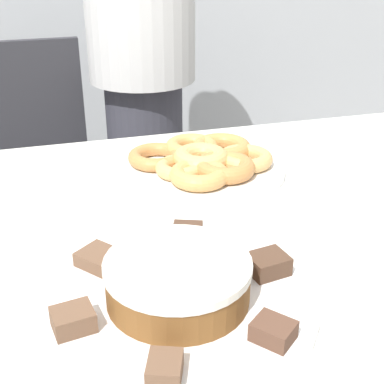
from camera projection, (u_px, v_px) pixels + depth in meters
name	position (u px, v px, depth m)	size (l,w,h in m)	color
table	(196.00, 273.00, 0.90)	(1.79, 0.98, 0.73)	silver
person_standing	(142.00, 60.00, 1.68)	(0.34, 0.34, 1.54)	#383842
office_chair_left	(34.00, 194.00, 1.73)	(0.45, 0.45, 0.87)	black
plate_cake	(178.00, 301.00, 0.71)	(0.37, 0.37, 0.01)	white
plate_donuts	(201.00, 170.00, 1.10)	(0.34, 0.34, 0.01)	white
frosted_cake	(178.00, 280.00, 0.69)	(0.19, 0.19, 0.06)	brown
lamington_0	(273.00, 331.00, 0.63)	(0.06, 0.06, 0.02)	brown
lamington_1	(268.00, 264.00, 0.75)	(0.06, 0.05, 0.03)	#513828
lamington_2	(187.00, 236.00, 0.83)	(0.06, 0.07, 0.03)	#513828
lamington_3	(100.00, 259.00, 0.77)	(0.08, 0.08, 0.02)	brown
lamington_4	(73.00, 319.00, 0.65)	(0.06, 0.05, 0.03)	brown
lamington_5	(165.00, 368.00, 0.58)	(0.05, 0.05, 0.02)	brown
donut_0	(201.00, 159.00, 1.09)	(0.12, 0.12, 0.04)	#E5AD66
donut_1	(192.00, 147.00, 1.16)	(0.12, 0.12, 0.03)	tan
donut_2	(155.00, 157.00, 1.11)	(0.12, 0.12, 0.03)	#C68447
donut_3	(180.00, 168.00, 1.06)	(0.10, 0.10, 0.03)	#E5AD66
donut_4	(199.00, 175.00, 1.03)	(0.12, 0.12, 0.03)	tan
donut_5	(225.00, 167.00, 1.06)	(0.12, 0.12, 0.03)	#C68447
donut_6	(245.00, 159.00, 1.10)	(0.12, 0.12, 0.03)	#E5AD66
donut_7	(221.00, 148.00, 1.15)	(0.13, 0.13, 0.03)	#D18E4C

